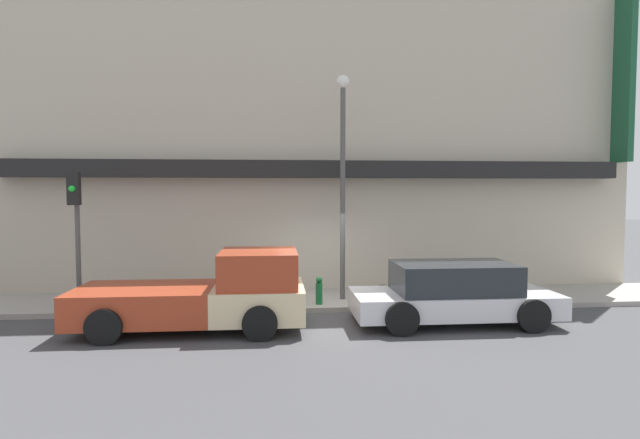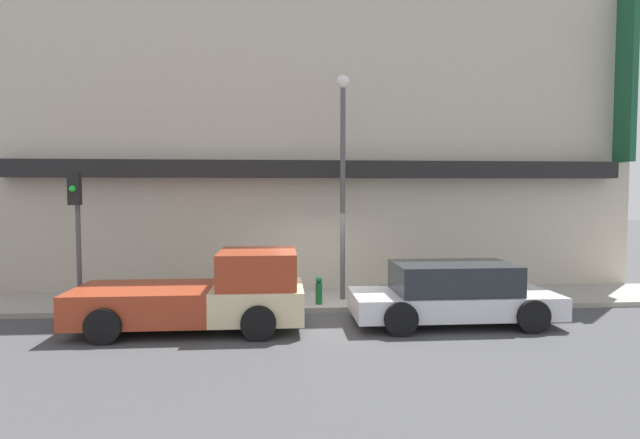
# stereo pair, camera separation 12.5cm
# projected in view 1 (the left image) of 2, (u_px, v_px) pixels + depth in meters

# --- Properties ---
(ground_plane) EXTENTS (80.00, 80.00, 0.00)m
(ground_plane) POSITION_uv_depth(u_px,v_px,m) (327.00, 313.00, 12.72)
(ground_plane) COLOR #424244
(sidewalk) EXTENTS (36.00, 2.55, 0.14)m
(sidewalk) POSITION_uv_depth(u_px,v_px,m) (323.00, 300.00, 13.98)
(sidewalk) COLOR #9E998E
(sidewalk) RESTS_ON ground
(building) EXTENTS (19.80, 3.80, 11.24)m
(building) POSITION_uv_depth(u_px,v_px,m) (315.00, 115.00, 16.42)
(building) COLOR #BCB29E
(building) RESTS_ON ground
(pickup_truck) EXTENTS (5.05, 2.25, 1.76)m
(pickup_truck) POSITION_uv_depth(u_px,v_px,m) (208.00, 295.00, 11.22)
(pickup_truck) COLOR beige
(pickup_truck) RESTS_ON ground
(parked_car) EXTENTS (4.74, 2.07, 1.43)m
(parked_car) POSITION_uv_depth(u_px,v_px,m) (453.00, 293.00, 11.73)
(parked_car) COLOR silver
(parked_car) RESTS_ON ground
(fire_hydrant) EXTENTS (0.18, 0.18, 0.73)m
(fire_hydrant) POSITION_uv_depth(u_px,v_px,m) (319.00, 291.00, 13.09)
(fire_hydrant) COLOR #196633
(fire_hydrant) RESTS_ON sidewalk
(street_lamp) EXTENTS (0.36, 0.36, 6.10)m
(street_lamp) POSITION_uv_depth(u_px,v_px,m) (343.00, 162.00, 13.55)
(street_lamp) COLOR #4C4C4C
(street_lamp) RESTS_ON sidewalk
(traffic_light) EXTENTS (0.28, 0.42, 3.43)m
(traffic_light) POSITION_uv_depth(u_px,v_px,m) (76.00, 216.00, 12.33)
(traffic_light) COLOR #4C4C4C
(traffic_light) RESTS_ON sidewalk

